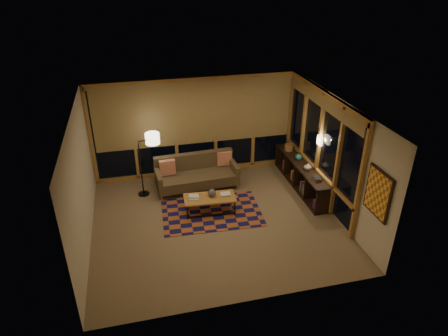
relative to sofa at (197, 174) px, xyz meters
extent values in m
cube|color=#9B835A|center=(0.15, -1.56, -0.43)|extent=(5.50, 5.00, 0.01)
cube|color=silver|center=(0.15, -1.56, 2.27)|extent=(5.50, 5.00, 0.01)
cube|color=beige|center=(0.15, 0.94, 0.92)|extent=(5.50, 0.01, 2.70)
cube|color=beige|center=(0.15, -4.06, 0.92)|extent=(5.50, 0.01, 2.70)
cube|color=beige|center=(-2.60, -1.56, 0.92)|extent=(0.01, 5.00, 2.70)
cube|color=beige|center=(2.90, -1.56, 0.92)|extent=(0.01, 5.00, 2.70)
cube|color=#A15125|center=(0.13, -1.21, -0.42)|extent=(2.39, 1.66, 0.01)
sphere|color=black|center=(0.16, -1.13, 0.07)|extent=(0.25, 0.25, 0.19)
cylinder|color=#956139|center=(2.62, 0.29, 0.33)|extent=(0.26, 0.26, 0.17)
sphere|color=#247A75|center=(2.64, -0.33, 0.33)|extent=(0.17, 0.17, 0.16)
imported|color=tan|center=(2.64, -0.91, 0.35)|extent=(0.24, 0.24, 0.20)
camera|label=1|loc=(-1.43, -8.93, 4.92)|focal=32.00mm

